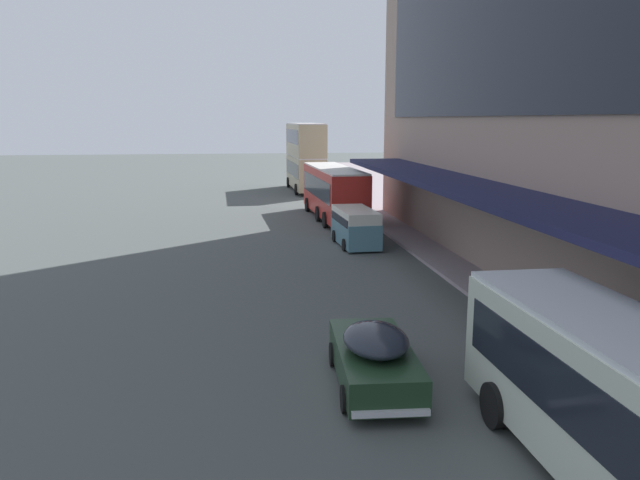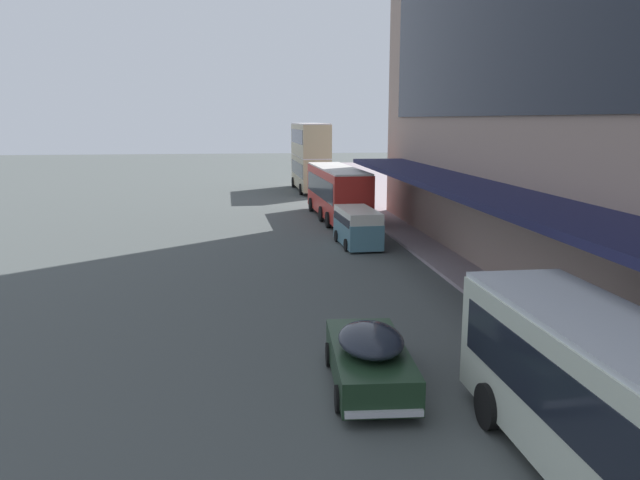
% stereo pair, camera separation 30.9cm
% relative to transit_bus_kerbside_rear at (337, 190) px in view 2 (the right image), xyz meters
% --- Properties ---
extents(transit_bus_kerbside_rear, '(2.96, 10.95, 3.45)m').
position_rel_transit_bus_kerbside_rear_xyz_m(transit_bus_kerbside_rear, '(0.00, 0.00, 0.00)').
color(transit_bus_kerbside_rear, red).
rests_on(transit_bus_kerbside_rear, ground).
extents(transit_bus_kerbside_far, '(2.88, 9.91, 6.23)m').
position_rel_transit_bus_kerbside_rear_xyz_m(transit_bus_kerbside_far, '(0.05, 16.84, 1.39)').
color(transit_bus_kerbside_far, tan).
rests_on(transit_bus_kerbside_far, ground).
extents(sedan_far_back, '(2.15, 4.76, 1.61)m').
position_rel_transit_bus_kerbside_rear_xyz_m(sedan_far_back, '(-3.29, -26.57, -1.18)').
color(sedan_far_back, '#1D3721').
rests_on(sedan_far_back, ground).
extents(vw_van, '(2.05, 4.62, 1.96)m').
position_rel_transit_bus_kerbside_rear_xyz_m(vw_van, '(-0.31, -8.96, -0.87)').
color(vw_van, teal).
rests_on(vw_van, ground).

